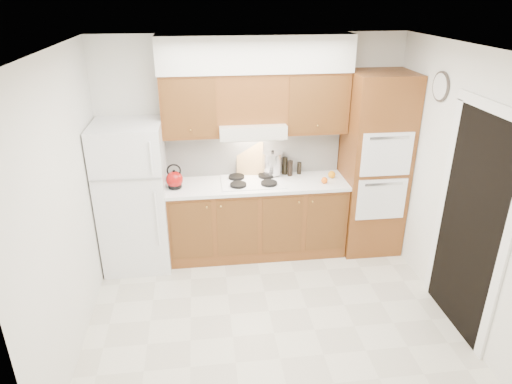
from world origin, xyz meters
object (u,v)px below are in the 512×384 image
(oven_cabinet, at_px, (374,165))
(kettle, at_px, (175,179))
(fridge, at_px, (134,197))
(stock_pot, at_px, (272,163))

(oven_cabinet, height_order, kettle, oven_cabinet)
(oven_cabinet, bearing_deg, fridge, -179.30)
(kettle, distance_m, stock_pot, 1.20)
(oven_cabinet, distance_m, stock_pot, 1.22)
(kettle, bearing_deg, stock_pot, 3.94)
(fridge, bearing_deg, oven_cabinet, 0.70)
(oven_cabinet, relative_size, stock_pot, 8.62)
(kettle, bearing_deg, oven_cabinet, -7.60)
(fridge, distance_m, kettle, 0.51)
(fridge, distance_m, oven_cabinet, 2.86)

